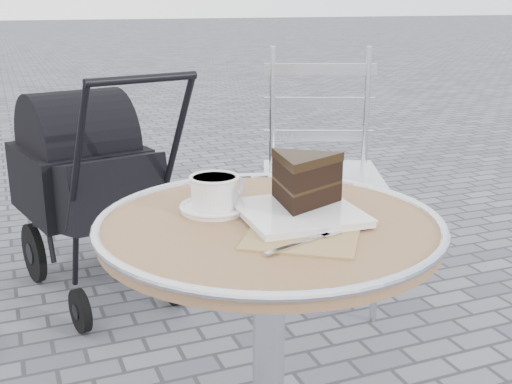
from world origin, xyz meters
name	(u,v)px	position (x,y,z in m)	size (l,w,h in m)	color
cafe_table	(269,294)	(0.00, 0.00, 0.57)	(0.72, 0.72, 0.74)	silver
cappuccino_set	(215,195)	(-0.08, 0.11, 0.77)	(0.17, 0.15, 0.08)	white
cake_plate_set	(302,187)	(0.08, 0.02, 0.79)	(0.31, 0.38, 0.13)	#A18058
bistro_chair	(320,145)	(0.67, 1.07, 0.61)	(0.58, 0.58, 0.99)	silver
baby_stroller	(90,191)	(-0.19, 1.42, 0.42)	(0.60, 0.97, 0.94)	black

